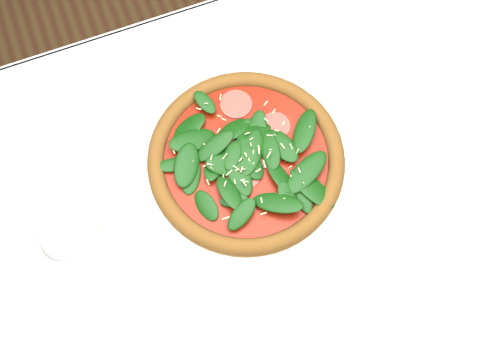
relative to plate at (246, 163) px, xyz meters
name	(u,v)px	position (x,y,z in m)	size (l,w,h in m)	color
ground	(249,270)	(0.00, -0.05, -0.76)	(6.00, 6.00, 0.00)	brown
dining_table	(254,205)	(0.00, -0.05, -0.11)	(1.21, 0.81, 0.75)	white
plate	(246,163)	(0.00, 0.00, 0.00)	(0.40, 0.40, 0.02)	white
pizza	(246,158)	(0.00, 0.00, 0.02)	(0.35, 0.35, 0.04)	#9D6B26
wine_glass	(74,240)	(-0.29, -0.08, 0.15)	(0.09, 0.09, 0.22)	white
saucer_near	(464,198)	(0.32, -0.20, 0.00)	(0.16, 0.16, 0.01)	white
saucer_far	(425,42)	(0.41, 0.11, 0.00)	(0.13, 0.13, 0.01)	white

